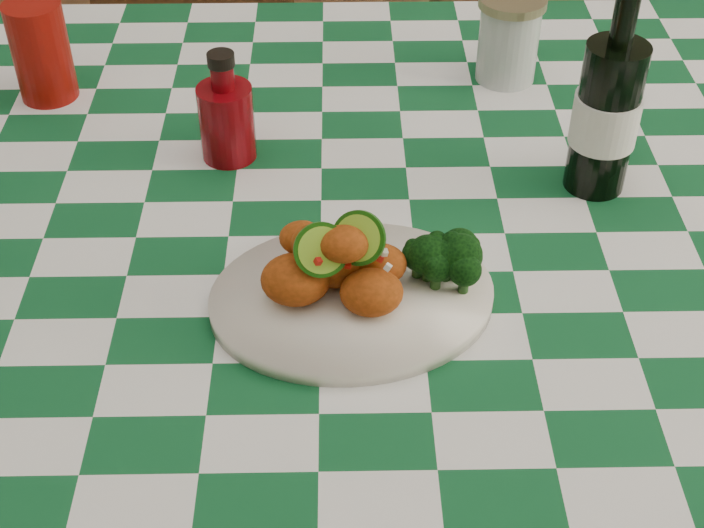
{
  "coord_description": "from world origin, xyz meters",
  "views": [
    {
      "loc": [
        0.02,
        -0.92,
        1.47
      ],
      "look_at": [
        0.03,
        -0.18,
        0.84
      ],
      "focal_mm": 50.0,
      "sensor_mm": 36.0,
      "label": 1
    }
  ],
  "objects_px": {
    "plate": "(352,298)",
    "wooden_chair_left": "(187,124)",
    "fried_chicken_pile": "(344,260)",
    "red_tumbler": "(41,51)",
    "ketchup_bottle": "(225,106)",
    "beer_bottle": "(611,92)",
    "mason_jar": "(509,39)",
    "wooden_chair_right": "(573,104)",
    "dining_table": "(327,423)"
  },
  "relations": [
    {
      "from": "fried_chicken_pile",
      "to": "wooden_chair_right",
      "type": "distance_m",
      "value": 1.09
    },
    {
      "from": "beer_bottle",
      "to": "fried_chicken_pile",
      "type": "bearing_deg",
      "value": -145.27
    },
    {
      "from": "red_tumbler",
      "to": "wooden_chair_left",
      "type": "bearing_deg",
      "value": 78.89
    },
    {
      "from": "fried_chicken_pile",
      "to": "wooden_chair_left",
      "type": "relative_size",
      "value": 0.15
    },
    {
      "from": "plate",
      "to": "fried_chicken_pile",
      "type": "xyz_separation_m",
      "value": [
        -0.01,
        0.0,
        0.05
      ]
    },
    {
      "from": "mason_jar",
      "to": "red_tumbler",
      "type": "bearing_deg",
      "value": -176.59
    },
    {
      "from": "plate",
      "to": "red_tumbler",
      "type": "distance_m",
      "value": 0.58
    },
    {
      "from": "dining_table",
      "to": "plate",
      "type": "bearing_deg",
      "value": -79.71
    },
    {
      "from": "dining_table",
      "to": "beer_bottle",
      "type": "xyz_separation_m",
      "value": [
        0.32,
        0.03,
        0.52
      ]
    },
    {
      "from": "wooden_chair_left",
      "to": "wooden_chair_right",
      "type": "relative_size",
      "value": 0.94
    },
    {
      "from": "red_tumbler",
      "to": "ketchup_bottle",
      "type": "bearing_deg",
      "value": -30.41
    },
    {
      "from": "beer_bottle",
      "to": "wooden_chair_right",
      "type": "bearing_deg",
      "value": 77.39
    },
    {
      "from": "mason_jar",
      "to": "beer_bottle",
      "type": "height_order",
      "value": "beer_bottle"
    },
    {
      "from": "mason_jar",
      "to": "beer_bottle",
      "type": "xyz_separation_m",
      "value": [
        0.07,
        -0.25,
        0.07
      ]
    },
    {
      "from": "dining_table",
      "to": "wooden_chair_left",
      "type": "xyz_separation_m",
      "value": [
        -0.27,
        0.72,
        0.05
      ]
    },
    {
      "from": "wooden_chair_right",
      "to": "dining_table",
      "type": "bearing_deg",
      "value": -145.6
    },
    {
      "from": "plate",
      "to": "wooden_chair_right",
      "type": "xyz_separation_m",
      "value": [
        0.45,
        0.91,
        -0.32
      ]
    },
    {
      "from": "dining_table",
      "to": "wooden_chair_left",
      "type": "height_order",
      "value": "wooden_chair_left"
    },
    {
      "from": "beer_bottle",
      "to": "wooden_chair_left",
      "type": "distance_m",
      "value": 1.03
    },
    {
      "from": "dining_table",
      "to": "fried_chicken_pile",
      "type": "distance_m",
      "value": 0.49
    },
    {
      "from": "dining_table",
      "to": "red_tumbler",
      "type": "bearing_deg",
      "value": 146.33
    },
    {
      "from": "fried_chicken_pile",
      "to": "wooden_chair_right",
      "type": "bearing_deg",
      "value": 63.49
    },
    {
      "from": "red_tumbler",
      "to": "beer_bottle",
      "type": "relative_size",
      "value": 0.52
    },
    {
      "from": "mason_jar",
      "to": "wooden_chair_left",
      "type": "bearing_deg",
      "value": 140.1
    },
    {
      "from": "wooden_chair_left",
      "to": "plate",
      "type": "bearing_deg",
      "value": -67.88
    },
    {
      "from": "fried_chicken_pile",
      "to": "mason_jar",
      "type": "height_order",
      "value": "mason_jar"
    },
    {
      "from": "red_tumbler",
      "to": "dining_table",
      "type": "bearing_deg",
      "value": -33.67
    },
    {
      "from": "red_tumbler",
      "to": "wooden_chair_right",
      "type": "relative_size",
      "value": 0.14
    },
    {
      "from": "fried_chicken_pile",
      "to": "beer_bottle",
      "type": "bearing_deg",
      "value": 34.73
    },
    {
      "from": "plate",
      "to": "dining_table",
      "type": "bearing_deg",
      "value": 100.29
    },
    {
      "from": "ketchup_bottle",
      "to": "wooden_chair_right",
      "type": "height_order",
      "value": "wooden_chair_right"
    },
    {
      "from": "wooden_chair_right",
      "to": "ketchup_bottle",
      "type": "bearing_deg",
      "value": -155.31
    },
    {
      "from": "wooden_chair_left",
      "to": "red_tumbler",
      "type": "bearing_deg",
      "value": -97.74
    },
    {
      "from": "plate",
      "to": "ketchup_bottle",
      "type": "xyz_separation_m",
      "value": [
        -0.15,
        0.28,
        0.06
      ]
    },
    {
      "from": "red_tumbler",
      "to": "ketchup_bottle",
      "type": "height_order",
      "value": "ketchup_bottle"
    },
    {
      "from": "red_tumbler",
      "to": "mason_jar",
      "type": "xyz_separation_m",
      "value": [
        0.62,
        0.04,
        -0.01
      ]
    },
    {
      "from": "mason_jar",
      "to": "plate",
      "type": "bearing_deg",
      "value": -115.46
    },
    {
      "from": "ketchup_bottle",
      "to": "wooden_chair_left",
      "type": "relative_size",
      "value": 0.16
    },
    {
      "from": "ketchup_bottle",
      "to": "beer_bottle",
      "type": "distance_m",
      "value": 0.44
    },
    {
      "from": "fried_chicken_pile",
      "to": "wooden_chair_left",
      "type": "xyz_separation_m",
      "value": [
        -0.3,
        0.9,
        -0.4
      ]
    },
    {
      "from": "ketchup_bottle",
      "to": "beer_bottle",
      "type": "height_order",
      "value": "beer_bottle"
    },
    {
      "from": "wooden_chair_left",
      "to": "mason_jar",
      "type": "bearing_deg",
      "value": -36.53
    },
    {
      "from": "fried_chicken_pile",
      "to": "mason_jar",
      "type": "bearing_deg",
      "value": 63.76
    },
    {
      "from": "plate",
      "to": "wooden_chair_left",
      "type": "height_order",
      "value": "wooden_chair_left"
    },
    {
      "from": "dining_table",
      "to": "fried_chicken_pile",
      "type": "bearing_deg",
      "value": -82.11
    },
    {
      "from": "dining_table",
      "to": "wooden_chair_right",
      "type": "relative_size",
      "value": 1.77
    },
    {
      "from": "mason_jar",
      "to": "wooden_chair_right",
      "type": "xyz_separation_m",
      "value": [
        0.23,
        0.45,
        -0.37
      ]
    },
    {
      "from": "red_tumbler",
      "to": "wooden_chair_left",
      "type": "distance_m",
      "value": 0.63
    },
    {
      "from": "wooden_chair_left",
      "to": "beer_bottle",
      "type": "bearing_deg",
      "value": -45.97
    },
    {
      "from": "red_tumbler",
      "to": "wooden_chair_left",
      "type": "xyz_separation_m",
      "value": [
        0.09,
        0.47,
        -0.41
      ]
    }
  ]
}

